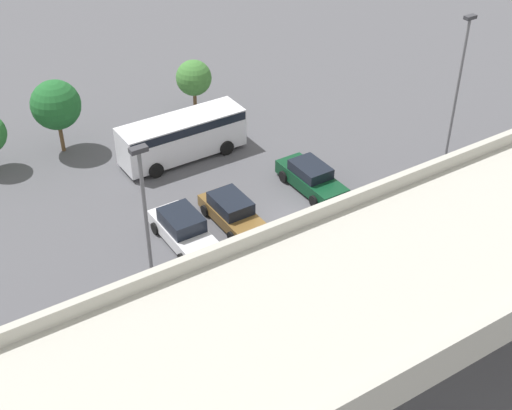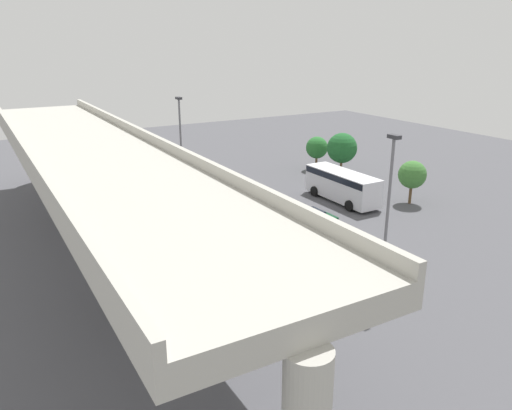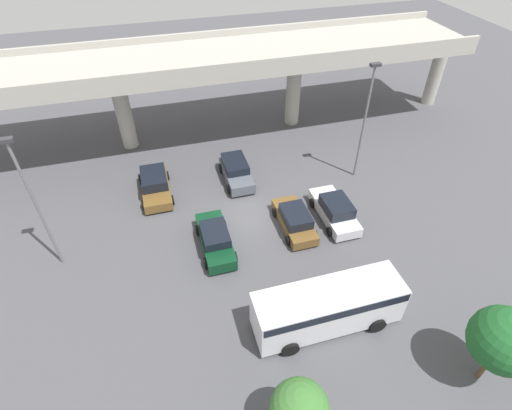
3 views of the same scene
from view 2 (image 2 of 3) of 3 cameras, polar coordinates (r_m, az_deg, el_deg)
ground_plane at (r=37.46m, az=0.91°, el=-2.31°), size 93.70×93.70×0.00m
highway_overpass at (r=31.43m, az=-18.03°, el=4.71°), size 44.99×7.59×7.65m
parked_car_0 at (r=30.33m, az=-1.14°, el=-5.92°), size 2.19×4.89×1.60m
parked_car_1 at (r=36.04m, az=5.69°, el=-2.02°), size 1.98×4.72×1.55m
parked_car_2 at (r=35.35m, az=-5.81°, el=-2.38°), size 2.05×4.38×1.57m
parked_car_3 at (r=40.09m, az=0.86°, el=0.15°), size 2.00×4.43×1.48m
parked_car_4 at (r=42.42m, az=-1.26°, el=1.24°), size 2.09×4.79×1.62m
shuttle_bus at (r=43.17m, az=9.83°, el=2.40°), size 7.62×2.53×2.59m
lamp_post_near_aisle at (r=42.83m, az=-8.59°, el=7.21°), size 0.70×0.35×8.76m
lamp_post_mid_lot at (r=27.20m, az=14.90°, el=0.21°), size 0.70×0.35×8.67m
tree_front_left at (r=43.71m, az=17.43°, el=3.32°), size 2.34×2.34×3.69m
tree_front_centre at (r=50.02m, az=9.80°, el=6.43°), size 2.96×2.96×4.59m
tree_front_far_right at (r=53.44m, az=6.97°, el=6.52°), size 2.31×2.31×3.55m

